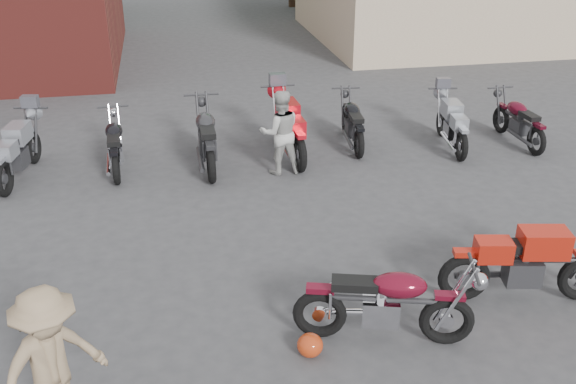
{
  "coord_description": "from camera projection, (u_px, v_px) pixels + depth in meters",
  "views": [
    {
      "loc": [
        -1.75,
        -6.17,
        4.68
      ],
      "look_at": [
        -0.21,
        1.64,
        0.9
      ],
      "focal_mm": 40.0,
      "sensor_mm": 36.0,
      "label": 1
    }
  ],
  "objects": [
    {
      "name": "ground",
      "position": [
        331.0,
        314.0,
        7.78
      ],
      "size": [
        90.0,
        90.0,
        0.0
      ],
      "primitive_type": "plane",
      "color": "#363638"
    },
    {
      "name": "person_light",
      "position": [
        280.0,
        133.0,
        11.34
      ],
      "size": [
        0.76,
        0.6,
        1.53
      ],
      "primitive_type": "imported",
      "rotation": [
        0.0,
        0.0,
        3.18
      ],
      "color": "#B0B0AB",
      "rests_on": "ground"
    },
    {
      "name": "sportbike",
      "position": [
        531.0,
        259.0,
        7.8
      ],
      "size": [
        2.14,
        1.06,
        1.19
      ],
      "primitive_type": null,
      "rotation": [
        0.0,
        0.0,
        -0.2
      ],
      "color": "red",
      "rests_on": "ground"
    },
    {
      "name": "vintage_motorcycle",
      "position": [
        388.0,
        298.0,
        7.1
      ],
      "size": [
        2.06,
        1.16,
        1.14
      ],
      "primitive_type": null,
      "rotation": [
        0.0,
        0.0,
        -0.28
      ],
      "color": "#5C0B1C",
      "rests_on": "ground"
    },
    {
      "name": "person_tan",
      "position": [
        52.0,
        365.0,
        5.77
      ],
      "size": [
        1.18,
        1.08,
        1.59
      ],
      "primitive_type": "imported",
      "rotation": [
        0.0,
        0.0,
        0.62
      ],
      "color": "#957C5C",
      "rests_on": "ground"
    },
    {
      "name": "row_bike_1",
      "position": [
        18.0,
        148.0,
        11.21
      ],
      "size": [
        0.98,
        2.05,
        1.14
      ],
      "primitive_type": null,
      "rotation": [
        0.0,
        0.0,
        1.4
      ],
      "color": "gray",
      "rests_on": "ground"
    },
    {
      "name": "row_bike_4",
      "position": [
        289.0,
        124.0,
        12.15
      ],
      "size": [
        0.8,
        2.18,
        1.25
      ],
      "primitive_type": null,
      "rotation": [
        0.0,
        0.0,
        1.61
      ],
      "color": "red",
      "rests_on": "ground"
    },
    {
      "name": "row_bike_7",
      "position": [
        519.0,
        118.0,
        12.8
      ],
      "size": [
        0.66,
        1.82,
        1.04
      ],
      "primitive_type": null,
      "rotation": [
        0.0,
        0.0,
        1.61
      ],
      "color": "#480917",
      "rests_on": "ground"
    },
    {
      "name": "row_bike_6",
      "position": [
        452.0,
        121.0,
        12.57
      ],
      "size": [
        0.88,
        1.94,
        1.08
      ],
      "primitive_type": null,
      "rotation": [
        0.0,
        0.0,
        1.42
      ],
      "color": "gray",
      "rests_on": "ground"
    },
    {
      "name": "row_bike_3",
      "position": [
        207.0,
        134.0,
        11.71
      ],
      "size": [
        0.7,
        2.1,
        1.22
      ],
      "primitive_type": null,
      "rotation": [
        0.0,
        0.0,
        1.57
      ],
      "color": "#27272A",
      "rests_on": "ground"
    },
    {
      "name": "row_bike_5",
      "position": [
        352.0,
        120.0,
        12.68
      ],
      "size": [
        0.77,
        1.88,
        1.06
      ],
      "primitive_type": null,
      "rotation": [
        0.0,
        0.0,
        1.48
      ],
      "color": "black",
      "rests_on": "ground"
    },
    {
      "name": "row_bike_2",
      "position": [
        115.0,
        142.0,
        11.59
      ],
      "size": [
        0.67,
        1.84,
        1.06
      ],
      "primitive_type": null,
      "rotation": [
        0.0,
        0.0,
        1.61
      ],
      "color": "black",
      "rests_on": "ground"
    },
    {
      "name": "helmet",
      "position": [
        310.0,
        345.0,
        7.04
      ],
      "size": [
        0.38,
        0.38,
        0.27
      ],
      "primitive_type": "ellipsoid",
      "rotation": [
        0.0,
        0.0,
        0.39
      ],
      "color": "#AA3312",
      "rests_on": "ground"
    }
  ]
}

